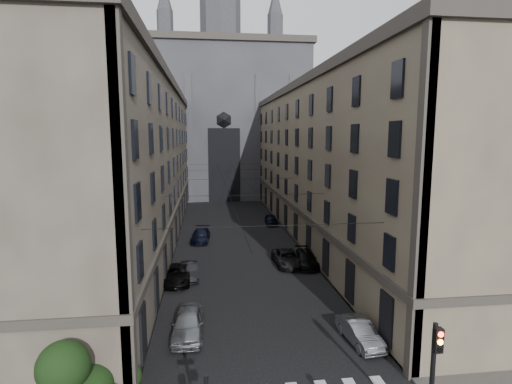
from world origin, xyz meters
name	(u,v)px	position (x,y,z in m)	size (l,w,h in m)	color
sidewalk_left	(148,241)	(-10.50, 36.00, 0.07)	(7.00, 80.00, 0.15)	#383533
sidewalk_right	(318,235)	(10.50, 36.00, 0.07)	(7.00, 80.00, 0.15)	#383533
building_left	(119,164)	(-13.44, 36.00, 9.34)	(13.60, 60.60, 18.85)	#453C35
building_right	(342,162)	(13.44, 36.00, 9.34)	(13.60, 60.60, 18.85)	brown
gothic_tower	(221,111)	(0.00, 74.96, 17.80)	(35.00, 23.00, 58.00)	#2D2D33
traffic_light_right	(434,369)	(5.60, 1.92, 3.29)	(0.34, 0.50, 5.20)	black
shrub_cluster	(88,383)	(-8.72, 5.01, 1.80)	(3.90, 4.40, 3.90)	black
tram_wires	(235,181)	(0.00, 35.63, 7.25)	(14.00, 60.00, 0.43)	black
car_left_near	(188,323)	(-4.69, 12.19, 0.83)	(1.95, 4.85, 1.65)	gray
car_left_midnear	(189,271)	(-5.03, 22.60, 0.69)	(1.46, 4.19, 1.38)	black
car_left_midfar	(179,274)	(-5.92, 21.71, 0.71)	(2.35, 5.10, 1.42)	black
car_left_far	(201,235)	(-4.20, 35.17, 0.74)	(2.06, 5.07, 1.47)	black
car_right_near	(360,332)	(5.78, 10.01, 0.68)	(1.44, 4.13, 1.36)	gray
car_right_midnear	(287,258)	(4.32, 25.11, 0.72)	(2.38, 5.17, 1.44)	black
car_right_midfar	(306,259)	(6.14, 24.70, 0.71)	(1.99, 4.91, 1.42)	black
car_right_far	(271,220)	(5.69, 43.19, 0.70)	(1.65, 4.09, 1.39)	black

